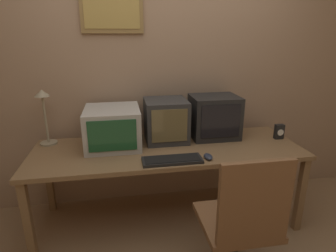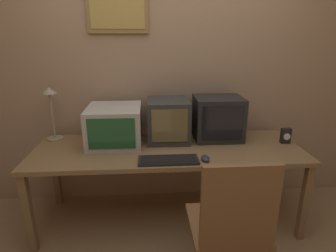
{
  "view_description": "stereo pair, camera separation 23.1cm",
  "coord_description": "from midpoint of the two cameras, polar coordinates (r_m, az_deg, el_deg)",
  "views": [
    {
      "loc": [
        -0.38,
        -1.33,
        1.62
      ],
      "look_at": [
        0.0,
        0.84,
        0.9
      ],
      "focal_mm": 30.0,
      "sensor_mm": 36.0,
      "label": 1
    },
    {
      "loc": [
        -0.15,
        -1.36,
        1.62
      ],
      "look_at": [
        0.0,
        0.84,
        0.9
      ],
      "focal_mm": 30.0,
      "sensor_mm": 36.0,
      "label": 2
    }
  ],
  "objects": [
    {
      "name": "wall_back",
      "position": [
        2.68,
        1.76,
        11.33
      ],
      "size": [
        8.0,
        0.08,
        2.6
      ],
      "color": "tan",
      "rests_on": "ground_plane"
    },
    {
      "name": "desk",
      "position": [
        2.4,
        2.77,
        -5.79
      ],
      "size": [
        2.25,
        0.76,
        0.71
      ],
      "color": "olive",
      "rests_on": "ground_plane"
    },
    {
      "name": "monitor_left",
      "position": [
        2.44,
        -8.11,
        0.07
      ],
      "size": [
        0.45,
        0.47,
        0.33
      ],
      "color": "#B7B2A8",
      "rests_on": "desk"
    },
    {
      "name": "monitor_center",
      "position": [
        2.5,
        2.68,
        1.14
      ],
      "size": [
        0.37,
        0.38,
        0.37
      ],
      "color": "#333333",
      "rests_on": "desk"
    },
    {
      "name": "monitor_right",
      "position": [
        2.59,
        12.64,
        1.53
      ],
      "size": [
        0.42,
        0.35,
        0.38
      ],
      "color": "black",
      "rests_on": "desk"
    },
    {
      "name": "keyboard_main",
      "position": [
        2.13,
        3.22,
        -6.97
      ],
      "size": [
        0.45,
        0.16,
        0.03
      ],
      "color": "black",
      "rests_on": "desk"
    },
    {
      "name": "mouse_near_keyboard",
      "position": [
        2.18,
        10.66,
        -6.52
      ],
      "size": [
        0.06,
        0.11,
        0.03
      ],
      "color": "#282D3D",
      "rests_on": "desk"
    },
    {
      "name": "desk_clock",
      "position": [
        2.71,
        25.1,
        -1.85
      ],
      "size": [
        0.08,
        0.05,
        0.14
      ],
      "color": "black",
      "rests_on": "desk"
    },
    {
      "name": "desk_lamp",
      "position": [
        2.63,
        -20.41,
        3.79
      ],
      "size": [
        0.14,
        0.14,
        0.48
      ],
      "color": "tan",
      "rests_on": "desk"
    },
    {
      "name": "office_chair",
      "position": [
        1.92,
        15.83,
        -21.18
      ],
      "size": [
        0.48,
        0.48,
        0.99
      ],
      "color": "black",
      "rests_on": "ground_plane"
    }
  ]
}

